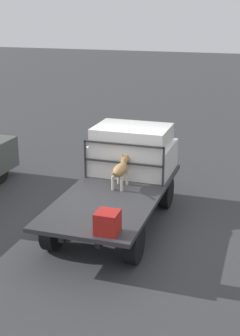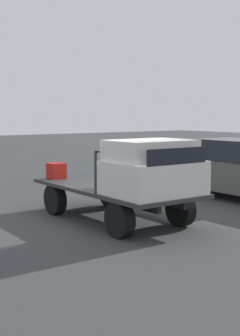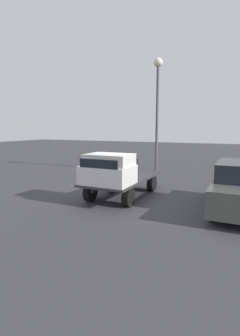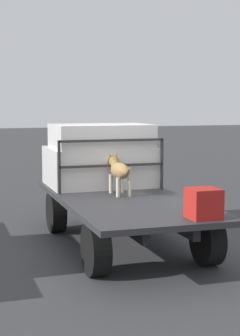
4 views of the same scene
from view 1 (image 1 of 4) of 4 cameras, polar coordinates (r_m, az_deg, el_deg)
ground_plane at (r=9.90m, az=-0.64°, el=-7.01°), size 80.00×80.00×0.00m
flatbed_truck at (r=9.66m, az=-0.65°, el=-3.96°), size 4.18×1.91×0.77m
truck_cab at (r=10.61m, az=1.59°, el=2.22°), size 1.38×1.79×1.08m
truck_headboard at (r=9.92m, az=0.41°, el=1.38°), size 0.04×1.79×0.86m
dog at (r=9.74m, az=0.13°, el=-0.09°), size 0.99×0.25×0.63m
cargo_crate at (r=7.81m, az=-1.54°, el=-6.65°), size 0.38×0.38×0.38m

